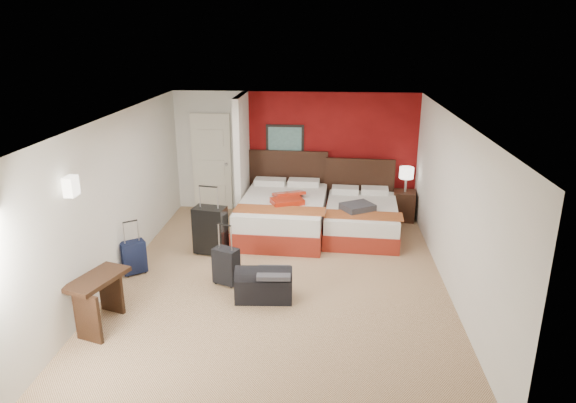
# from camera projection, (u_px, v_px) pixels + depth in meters

# --- Properties ---
(ground) EXTENTS (6.50, 6.50, 0.00)m
(ground) POSITION_uv_depth(u_px,v_px,m) (281.00, 279.00, 8.00)
(ground) COLOR tan
(ground) RESTS_ON ground
(room_walls) EXTENTS (5.02, 6.52, 2.50)m
(room_walls) POSITION_uv_depth(u_px,v_px,m) (208.00, 174.00, 9.05)
(room_walls) COLOR silver
(room_walls) RESTS_ON ground
(red_accent_panel) EXTENTS (3.50, 0.04, 2.50)m
(red_accent_panel) POSITION_uv_depth(u_px,v_px,m) (331.00, 153.00, 10.60)
(red_accent_panel) COLOR maroon
(red_accent_panel) RESTS_ON ground
(partition_wall) EXTENTS (0.12, 1.20, 2.50)m
(partition_wall) POSITION_uv_depth(u_px,v_px,m) (242.00, 159.00, 10.15)
(partition_wall) COLOR silver
(partition_wall) RESTS_ON ground
(entry_door) EXTENTS (0.82, 0.06, 2.05)m
(entry_door) POSITION_uv_depth(u_px,v_px,m) (212.00, 162.00, 10.83)
(entry_door) COLOR silver
(entry_door) RESTS_ON ground
(bed_left) EXTENTS (1.67, 2.31, 0.67)m
(bed_left) POSITION_uv_depth(u_px,v_px,m) (283.00, 215.00, 9.75)
(bed_left) COLOR white
(bed_left) RESTS_ON ground
(bed_right) EXTENTS (1.44, 1.97, 0.57)m
(bed_right) POSITION_uv_depth(u_px,v_px,m) (361.00, 220.00, 9.67)
(bed_right) COLOR silver
(bed_right) RESTS_ON ground
(red_suitcase_open) EXTENTS (0.82, 0.93, 0.10)m
(red_suitcase_open) POSITION_uv_depth(u_px,v_px,m) (288.00, 198.00, 9.52)
(red_suitcase_open) COLOR #A1200D
(red_suitcase_open) RESTS_ON bed_left
(jacket_bundle) EXTENTS (0.68, 0.64, 0.13)m
(jacket_bundle) POSITION_uv_depth(u_px,v_px,m) (358.00, 207.00, 9.28)
(jacket_bundle) COLOR #3C3C42
(jacket_bundle) RESTS_ON bed_right
(nightstand) EXTENTS (0.48, 0.48, 0.60)m
(nightstand) POSITION_uv_depth(u_px,v_px,m) (404.00, 206.00, 10.39)
(nightstand) COLOR black
(nightstand) RESTS_ON ground
(table_lamp) EXTENTS (0.28, 0.28, 0.50)m
(table_lamp) POSITION_uv_depth(u_px,v_px,m) (406.00, 180.00, 10.21)
(table_lamp) COLOR white
(table_lamp) RESTS_ON nightstand
(suitcase_black) EXTENTS (0.58, 0.42, 0.80)m
(suitcase_black) POSITION_uv_depth(u_px,v_px,m) (210.00, 231.00, 8.80)
(suitcase_black) COLOR black
(suitcase_black) RESTS_ON ground
(suitcase_charcoal) EXTENTS (0.43, 0.36, 0.55)m
(suitcase_charcoal) POSITION_uv_depth(u_px,v_px,m) (226.00, 267.00, 7.76)
(suitcase_charcoal) COLOR black
(suitcase_charcoal) RESTS_ON ground
(suitcase_navy) EXTENTS (0.43, 0.40, 0.51)m
(suitcase_navy) POSITION_uv_depth(u_px,v_px,m) (134.00, 259.00, 8.10)
(suitcase_navy) COLOR black
(suitcase_navy) RESTS_ON ground
(duffel_bag) EXTENTS (0.83, 0.48, 0.41)m
(duffel_bag) POSITION_uv_depth(u_px,v_px,m) (264.00, 286.00, 7.35)
(duffel_bag) COLOR black
(duffel_bag) RESTS_ON ground
(jacket_draped) EXTENTS (0.49, 0.43, 0.06)m
(jacket_draped) POSITION_uv_depth(u_px,v_px,m) (274.00, 273.00, 7.21)
(jacket_draped) COLOR #3D3C42
(jacket_draped) RESTS_ON duffel_bag
(desk) EXTENTS (0.66, 0.93, 0.70)m
(desk) POSITION_uv_depth(u_px,v_px,m) (100.00, 301.00, 6.64)
(desk) COLOR #321C10
(desk) RESTS_ON ground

